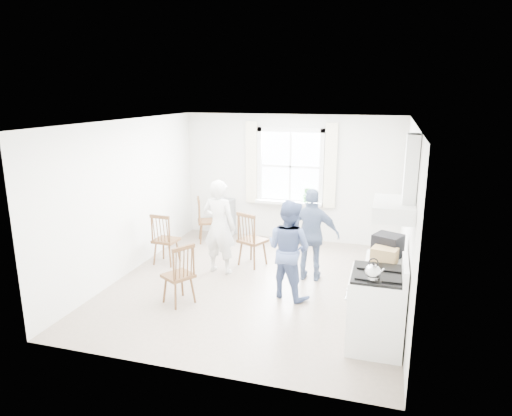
% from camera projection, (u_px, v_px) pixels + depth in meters
% --- Properties ---
extents(room_shell, '(4.62, 5.12, 2.64)m').
position_uv_depth(room_shell, '(256.00, 207.00, 7.08)').
color(room_shell, gray).
rests_on(room_shell, ground).
extents(window_assembly, '(1.88, 0.24, 1.70)m').
position_uv_depth(window_assembly, '(290.00, 171.00, 9.32)').
color(window_assembly, white).
rests_on(window_assembly, room_shell).
extents(range_hood, '(0.45, 0.76, 0.94)m').
position_uv_depth(range_hood, '(400.00, 196.00, 5.11)').
color(range_hood, silver).
rests_on(range_hood, room_shell).
extents(shelf_unit, '(0.40, 0.30, 0.80)m').
position_uv_depth(shelf_unit, '(225.00, 217.00, 9.85)').
color(shelf_unit, gray).
rests_on(shelf_unit, ground).
extents(gas_stove, '(0.68, 0.76, 1.12)m').
position_uv_depth(gas_stove, '(377.00, 309.00, 5.50)').
color(gas_stove, white).
rests_on(gas_stove, ground).
extents(kettle, '(0.18, 0.18, 0.26)m').
position_uv_depth(kettle, '(373.00, 272.00, 5.18)').
color(kettle, silver).
rests_on(kettle, gas_stove).
extents(low_cabinet, '(0.50, 0.55, 0.90)m').
position_uv_depth(low_cabinet, '(384.00, 289.00, 6.14)').
color(low_cabinet, silver).
rests_on(low_cabinet, ground).
extents(stereo_stack, '(0.44, 0.42, 0.31)m').
position_uv_depth(stereo_stack, '(388.00, 246.00, 6.03)').
color(stereo_stack, black).
rests_on(stereo_stack, low_cabinet).
extents(cardboard_box, '(0.36, 0.29, 0.20)m').
position_uv_depth(cardboard_box, '(384.00, 256.00, 5.82)').
color(cardboard_box, tan).
rests_on(cardboard_box, low_cabinet).
extents(windsor_chair_a, '(0.43, 0.42, 0.95)m').
position_uv_depth(windsor_chair_a, '(163.00, 234.00, 8.08)').
color(windsor_chair_a, '#482C17').
rests_on(windsor_chair_a, ground).
extents(windsor_chair_b, '(0.55, 0.54, 1.00)m').
position_uv_depth(windsor_chair_b, '(249.00, 234.00, 8.01)').
color(windsor_chair_b, '#482C17').
rests_on(windsor_chair_b, ground).
extents(windsor_chair_c, '(0.53, 0.53, 0.93)m').
position_uv_depth(windsor_chair_c, '(182.00, 268.00, 6.55)').
color(windsor_chair_c, '#482C17').
rests_on(windsor_chair_c, ground).
extents(person_left, '(0.65, 0.65, 1.63)m').
position_uv_depth(person_left, '(219.00, 227.00, 7.71)').
color(person_left, silver).
rests_on(person_left, ground).
extents(person_mid, '(0.96, 0.96, 1.51)m').
position_uv_depth(person_mid, '(289.00, 249.00, 6.80)').
color(person_mid, '#4B5C8B').
rests_on(person_mid, ground).
extents(person_right, '(0.94, 0.94, 1.53)m').
position_uv_depth(person_right, '(312.00, 235.00, 7.43)').
color(person_right, navy).
rests_on(person_right, ground).
extents(potted_plant, '(0.20, 0.20, 0.31)m').
position_uv_depth(potted_plant, '(306.00, 195.00, 9.25)').
color(potted_plant, '#337336').
rests_on(potted_plant, window_assembly).
extents(windsor_chair_d, '(0.52, 0.53, 0.95)m').
position_uv_depth(windsor_chair_d, '(202.00, 215.00, 9.37)').
color(windsor_chair_d, '#482C17').
rests_on(windsor_chair_d, ground).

